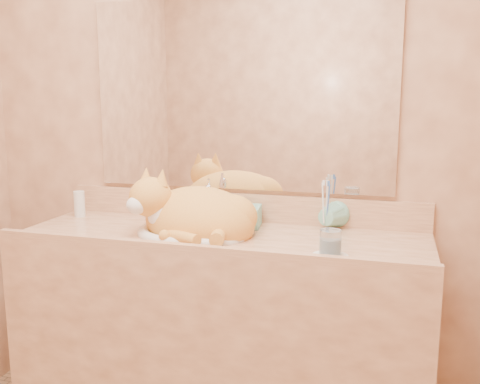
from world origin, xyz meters
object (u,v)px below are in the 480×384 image
(toothbrush_cup, at_px, (325,219))
(sink_basin, at_px, (193,217))
(water_glass, at_px, (330,243))
(vanity_counter, at_px, (221,337))
(soap_dispenser, at_px, (248,207))
(cat, at_px, (192,212))

(toothbrush_cup, bearing_deg, sink_basin, -159.20)
(water_glass, bearing_deg, sink_basin, 163.49)
(sink_basin, bearing_deg, water_glass, -30.14)
(toothbrush_cup, relative_size, water_glass, 1.31)
(vanity_counter, height_order, water_glass, water_glass)
(soap_dispenser, bearing_deg, vanity_counter, -138.23)
(sink_basin, height_order, toothbrush_cup, sink_basin)
(sink_basin, bearing_deg, cat, 119.07)
(soap_dispenser, bearing_deg, toothbrush_cup, 5.24)
(water_glass, bearing_deg, cat, 162.62)
(soap_dispenser, distance_m, toothbrush_cup, 0.31)
(vanity_counter, relative_size, water_glass, 18.56)
(sink_basin, height_order, cat, cat)
(vanity_counter, height_order, sink_basin, sink_basin)
(toothbrush_cup, height_order, water_glass, toothbrush_cup)
(soap_dispenser, relative_size, water_glass, 2.24)
(vanity_counter, bearing_deg, water_glass, -22.25)
(cat, height_order, water_glass, cat)
(sink_basin, distance_m, soap_dispenser, 0.22)
(sink_basin, xyz_separation_m, soap_dispenser, (0.19, 0.12, 0.03))
(sink_basin, height_order, soap_dispenser, soap_dispenser)
(sink_basin, xyz_separation_m, toothbrush_cup, (0.49, 0.19, -0.02))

